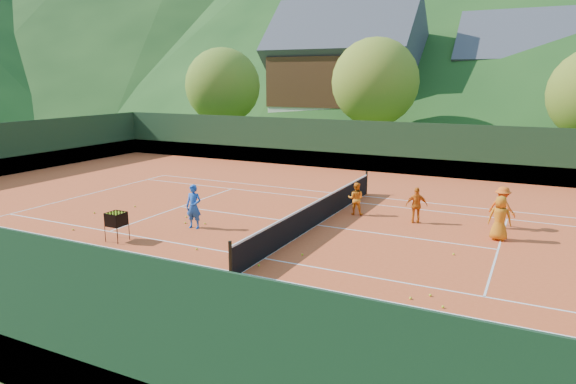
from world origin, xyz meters
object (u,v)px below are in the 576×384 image
at_px(student_b, 417,205).
at_px(student_c, 500,218).
at_px(student_d, 502,207).
at_px(tennis_net, 317,212).
at_px(chalet_left, 346,76).
at_px(chalet_mid, 531,84).
at_px(coach, 194,207).
at_px(student_a, 356,199).
at_px(ball_hopper, 116,220).

xyz_separation_m(student_b, student_c, (3.02, -0.88, 0.08)).
bearing_deg(student_d, student_c, 116.60).
height_order(student_c, tennis_net, student_c).
bearing_deg(chalet_left, student_d, -59.25).
distance_m(chalet_left, chalet_mid, 16.51).
bearing_deg(chalet_left, chalet_mid, 14.04).
bearing_deg(chalet_left, student_b, -64.63).
distance_m(coach, tennis_net, 4.58).
height_order(tennis_net, chalet_mid, chalet_mid).
relative_size(student_c, chalet_mid, 0.12).
distance_m(student_a, student_d, 5.48).
distance_m(student_a, ball_hopper, 9.25).
xyz_separation_m(student_a, tennis_net, (-0.80, -2.14, -0.16)).
distance_m(student_d, tennis_net, 6.81).
bearing_deg(ball_hopper, student_d, 32.87).
relative_size(student_b, student_d, 0.89).
bearing_deg(student_b, tennis_net, 11.10).
bearing_deg(tennis_net, student_c, 9.86).
distance_m(student_c, tennis_net, 6.40).
xyz_separation_m(tennis_net, chalet_left, (-10.00, 30.00, 5.13)).
bearing_deg(student_a, chalet_mid, -109.52).
bearing_deg(student_c, chalet_left, -62.47).
bearing_deg(tennis_net, student_b, 31.08).
bearing_deg(student_d, student_b, 38.07).
xyz_separation_m(student_c, chalet_left, (-16.30, 28.90, 4.85)).
bearing_deg(chalet_mid, coach, -105.23).
distance_m(student_a, student_c, 5.60).
distance_m(coach, chalet_mid, 37.93).
xyz_separation_m(coach, student_a, (4.70, 4.51, -0.16)).
xyz_separation_m(student_d, ball_hopper, (-11.57, -7.48, -0.04)).
distance_m(student_b, chalet_mid, 32.42).
relative_size(ball_hopper, chalet_left, 0.07).
bearing_deg(ball_hopper, student_a, 48.58).
relative_size(student_c, ball_hopper, 1.55).
height_order(student_a, ball_hopper, student_a).
bearing_deg(coach, chalet_mid, 66.59).
xyz_separation_m(ball_hopper, chalet_mid, (11.32, 38.80, 4.22)).
xyz_separation_m(student_c, student_d, (-0.05, 1.59, 0.01)).
xyz_separation_m(tennis_net, ball_hopper, (-5.32, -4.80, 0.25)).
distance_m(tennis_net, chalet_mid, 34.81).
bearing_deg(student_a, student_d, 175.41).
relative_size(coach, ball_hopper, 1.64).
bearing_deg(student_b, student_a, -23.67).
bearing_deg(student_b, coach, 11.23).
xyz_separation_m(coach, ball_hopper, (-1.42, -2.42, -0.07)).
relative_size(student_b, chalet_mid, 0.11).
bearing_deg(tennis_net, student_a, 69.51).
height_order(coach, student_a, coach).
height_order(student_a, student_c, student_c).
xyz_separation_m(coach, tennis_net, (3.90, 2.37, -0.32)).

